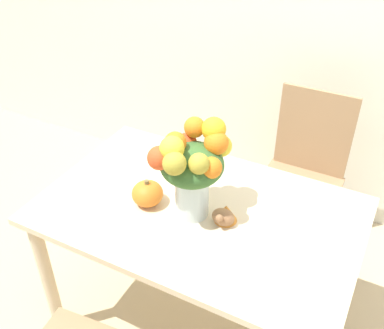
{
  "coord_description": "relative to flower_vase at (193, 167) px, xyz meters",
  "views": [
    {
      "loc": [
        0.62,
        -1.24,
        1.94
      ],
      "look_at": [
        -0.01,
        -0.04,
        0.98
      ],
      "focal_mm": 42.0,
      "sensor_mm": 36.0,
      "label": 1
    }
  ],
  "objects": [
    {
      "name": "turkey_figurine",
      "position": [
        0.14,
        0.01,
        -0.19
      ],
      "size": [
        0.09,
        0.12,
        0.08
      ],
      "color": "#936642",
      "rests_on": "dining_table"
    },
    {
      "name": "ground_plane",
      "position": [
        0.01,
        0.03,
        -0.97
      ],
      "size": [
        12.0,
        12.0,
        0.0
      ],
      "primitive_type": "plane",
      "color": "tan"
    },
    {
      "name": "flower_vase",
      "position": [
        0.0,
        0.0,
        0.0
      ],
      "size": [
        0.26,
        0.34,
        0.4
      ],
      "color": "silver",
      "rests_on": "dining_table"
    },
    {
      "name": "dining_chair_near_window",
      "position": [
        0.26,
        0.79,
        -0.48
      ],
      "size": [
        0.42,
        0.42,
        0.94
      ],
      "rotation": [
        0.0,
        0.0,
        -0.0
      ],
      "color": "#9E7A56",
      "rests_on": "ground_plane"
    },
    {
      "name": "pumpkin",
      "position": [
        -0.19,
        -0.03,
        -0.17
      ],
      "size": [
        0.13,
        0.13,
        0.12
      ],
      "color": "orange",
      "rests_on": "dining_table"
    },
    {
      "name": "dining_table",
      "position": [
        0.01,
        0.03,
        -0.33
      ],
      "size": [
        1.29,
        0.82,
        0.74
      ],
      "color": "beige",
      "rests_on": "ground_plane"
    }
  ]
}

